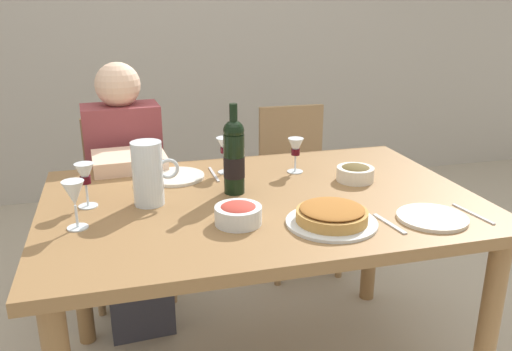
% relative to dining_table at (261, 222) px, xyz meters
% --- Properties ---
extents(back_wall, '(8.00, 0.10, 2.80)m').
position_rel_dining_table_xyz_m(back_wall, '(0.00, 2.28, 0.73)').
color(back_wall, '#B2ADA3').
rests_on(back_wall, ground).
extents(dining_table, '(1.50, 1.00, 0.76)m').
position_rel_dining_table_xyz_m(dining_table, '(0.00, 0.00, 0.00)').
color(dining_table, olive).
rests_on(dining_table, ground).
extents(wine_bottle, '(0.08, 0.08, 0.32)m').
position_rel_dining_table_xyz_m(wine_bottle, '(-0.08, 0.07, 0.23)').
color(wine_bottle, black).
rests_on(wine_bottle, dining_table).
extents(water_pitcher, '(0.16, 0.10, 0.22)m').
position_rel_dining_table_xyz_m(water_pitcher, '(-0.38, 0.04, 0.19)').
color(water_pitcher, silver).
rests_on(water_pitcher, dining_table).
extents(baked_tart, '(0.29, 0.29, 0.06)m').
position_rel_dining_table_xyz_m(baked_tart, '(0.15, -0.28, 0.12)').
color(baked_tart, silver).
rests_on(baked_tart, dining_table).
extents(salad_bowl, '(0.15, 0.15, 0.07)m').
position_rel_dining_table_xyz_m(salad_bowl, '(-0.13, -0.20, 0.13)').
color(salad_bowl, silver).
rests_on(salad_bowl, dining_table).
extents(olive_bowl, '(0.14, 0.14, 0.06)m').
position_rel_dining_table_xyz_m(olive_bowl, '(0.40, 0.08, 0.12)').
color(olive_bowl, silver).
rests_on(olive_bowl, dining_table).
extents(wine_glass_left_diner, '(0.07, 0.07, 0.15)m').
position_rel_dining_table_xyz_m(wine_glass_left_diner, '(-0.61, -0.10, 0.20)').
color(wine_glass_left_diner, silver).
rests_on(wine_glass_left_diner, dining_table).
extents(wine_glass_right_diner, '(0.07, 0.07, 0.14)m').
position_rel_dining_table_xyz_m(wine_glass_right_diner, '(-0.06, 0.30, 0.20)').
color(wine_glass_right_diner, silver).
rests_on(wine_glass_right_diner, dining_table).
extents(wine_glass_centre, '(0.06, 0.06, 0.15)m').
position_rel_dining_table_xyz_m(wine_glass_centre, '(-0.58, 0.07, 0.20)').
color(wine_glass_centre, silver).
rests_on(wine_glass_centre, dining_table).
extents(wine_glass_spare, '(0.06, 0.06, 0.14)m').
position_rel_dining_table_xyz_m(wine_glass_spare, '(0.21, 0.24, 0.19)').
color(wine_glass_spare, silver).
rests_on(wine_glass_spare, dining_table).
extents(dinner_plate_left_setting, '(0.22, 0.22, 0.01)m').
position_rel_dining_table_xyz_m(dinner_plate_left_setting, '(0.47, -0.33, 0.10)').
color(dinner_plate_left_setting, silver).
rests_on(dinner_plate_left_setting, dining_table).
extents(dinner_plate_right_setting, '(0.22, 0.22, 0.01)m').
position_rel_dining_table_xyz_m(dinner_plate_right_setting, '(-0.26, 0.29, 0.10)').
color(dinner_plate_right_setting, silver).
rests_on(dinner_plate_right_setting, dining_table).
extents(fork_left_setting, '(0.03, 0.16, 0.00)m').
position_rel_dining_table_xyz_m(fork_left_setting, '(0.32, -0.33, 0.09)').
color(fork_left_setting, silver).
rests_on(fork_left_setting, dining_table).
extents(knife_left_setting, '(0.03, 0.18, 0.00)m').
position_rel_dining_table_xyz_m(knife_left_setting, '(0.62, -0.33, 0.09)').
color(knife_left_setting, silver).
rests_on(knife_left_setting, dining_table).
extents(knife_right_setting, '(0.01, 0.18, 0.00)m').
position_rel_dining_table_xyz_m(knife_right_setting, '(-0.11, 0.29, 0.09)').
color(knife_right_setting, silver).
rests_on(knife_right_setting, dining_table).
extents(spoon_right_setting, '(0.03, 0.16, 0.00)m').
position_rel_dining_table_xyz_m(spoon_right_setting, '(-0.41, 0.29, 0.09)').
color(spoon_right_setting, silver).
rests_on(spoon_right_setting, dining_table).
extents(chair_left, '(0.42, 0.42, 0.87)m').
position_rel_dining_table_xyz_m(chair_left, '(-0.46, 0.87, -0.17)').
color(chair_left, '#9E7A51').
rests_on(chair_left, ground).
extents(diner_left, '(0.35, 0.52, 1.16)m').
position_rel_dining_table_xyz_m(diner_left, '(-0.44, 0.63, -0.05)').
color(diner_left, '#8E3D42').
rests_on(diner_left, ground).
extents(chair_right, '(0.41, 0.41, 0.87)m').
position_rel_dining_table_xyz_m(chair_right, '(0.45, 0.90, -0.17)').
color(chair_right, '#9E7A51').
rests_on(chair_right, ground).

